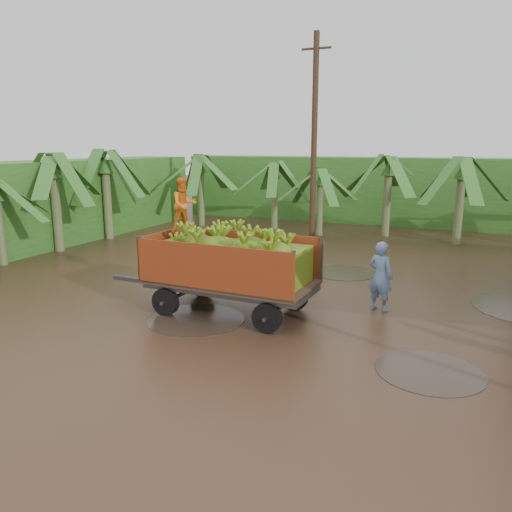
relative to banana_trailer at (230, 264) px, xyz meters
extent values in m
plane|color=black|center=(2.41, 1.46, -1.30)|extent=(100.00, 100.00, 0.00)
cube|color=#2D661E|center=(0.41, 17.46, 0.50)|extent=(22.00, 3.00, 3.60)
cube|color=#2D661E|center=(-11.59, 5.46, 0.50)|extent=(3.00, 18.00, 3.60)
cube|color=#47474C|center=(-2.95, 0.07, -0.78)|extent=(1.71, 0.16, 0.11)
imported|color=orange|center=(-1.53, 0.36, 1.41)|extent=(0.86, 0.89, 1.45)
imported|color=#6588B8|center=(3.54, 1.72, -0.37)|extent=(0.79, 0.65, 1.86)
cylinder|color=#47301E|center=(-0.55, 8.87, 3.00)|extent=(0.24, 0.24, 8.60)
cube|color=#47301E|center=(-0.55, 8.87, 6.66)|extent=(1.20, 0.08, 0.08)
camera|label=1|loc=(5.58, -11.11, 2.99)|focal=35.00mm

